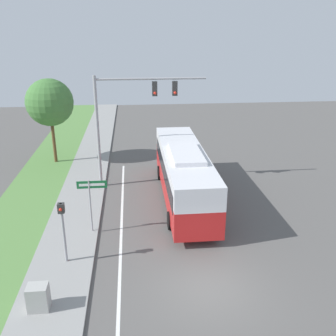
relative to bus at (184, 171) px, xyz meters
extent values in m
plane|color=#565451|center=(-0.18, -8.49, -1.90)|extent=(80.00, 80.00, 0.00)
cube|color=gray|center=(-6.38, -8.49, -1.84)|extent=(2.80, 80.00, 0.12)
cube|color=silver|center=(-3.78, -8.49, -1.90)|extent=(0.14, 30.00, 0.01)
cube|color=red|center=(0.00, 0.01, -0.71)|extent=(2.45, 11.42, 1.51)
cube|color=silver|center=(0.00, 0.01, 0.67)|extent=(2.45, 11.42, 1.24)
cube|color=black|center=(0.00, 0.01, 0.24)|extent=(2.49, 10.50, 0.93)
cube|color=silver|center=(0.00, -0.84, 1.41)|extent=(1.72, 4.00, 0.24)
cylinder|color=black|center=(-1.18, 3.55, -1.42)|extent=(0.28, 0.96, 0.96)
cylinder|color=black|center=(1.18, 3.55, -1.42)|extent=(0.28, 0.96, 0.96)
cylinder|color=black|center=(-1.18, -3.53, -1.42)|extent=(0.28, 0.96, 0.96)
cylinder|color=black|center=(1.18, -3.53, -1.42)|extent=(0.28, 0.96, 0.96)
cylinder|color=#939399|center=(-5.23, 2.72, 1.77)|extent=(0.20, 0.20, 7.34)
cylinder|color=#939399|center=(-1.75, 2.72, 5.19)|extent=(6.95, 0.14, 0.14)
cube|color=#2D2D2D|center=(-1.52, 2.72, 4.57)|extent=(0.32, 0.28, 0.90)
sphere|color=red|center=(-1.52, 2.54, 4.32)|extent=(0.18, 0.18, 0.18)
cube|color=#2D2D2D|center=(-0.24, 2.72, 4.57)|extent=(0.32, 0.28, 0.90)
sphere|color=red|center=(-0.24, 2.54, 4.32)|extent=(0.18, 0.18, 0.18)
cylinder|color=#939399|center=(-6.18, -6.17, -0.41)|extent=(0.12, 0.12, 2.99)
cube|color=#2D2D2D|center=(-6.18, -6.17, 0.87)|extent=(0.28, 0.24, 0.44)
sphere|color=red|center=(-6.18, -6.32, 0.87)|extent=(0.14, 0.14, 0.14)
cylinder|color=#939399|center=(-5.27, -3.54, -0.42)|extent=(0.08, 0.08, 2.96)
cube|color=#145B2D|center=(-5.12, -3.54, 0.81)|extent=(1.50, 0.03, 0.39)
cube|color=white|center=(-5.12, -3.55, 0.81)|extent=(1.27, 0.01, 0.14)
cube|color=#A8A8A3|center=(-6.72, -9.24, -1.28)|extent=(0.77, 0.61, 1.02)
cylinder|color=brown|center=(-9.12, 7.82, 0.02)|extent=(0.24, 0.24, 3.64)
sphere|color=#427538|center=(-9.12, 7.82, 2.91)|extent=(3.55, 3.55, 3.55)
camera|label=1|loc=(-3.04, -21.00, 8.09)|focal=40.00mm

